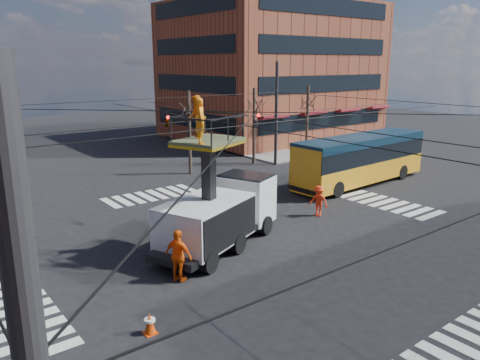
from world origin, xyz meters
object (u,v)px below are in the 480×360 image
Objects in this scene: utility_truck at (219,199)px; flagger at (319,201)px; traffic_cone at (150,323)px; worker_ground at (179,256)px; city_bus at (360,158)px.

utility_truck is 6.62m from flagger.
traffic_cone is 0.34× the size of worker_ground.
utility_truck reaches higher than flagger.
city_bus is 5.50× the size of worker_ground.
utility_truck is 10.68× the size of traffic_cone.
utility_truck is 0.66× the size of city_bus.
city_bus is at bearing -95.36° from worker_ground.
utility_truck is at bearing -80.90° from worker_ground.
city_bus reaches higher than flagger.
worker_ground is (-3.25, -1.98, -1.12)m from utility_truck.
worker_ground is 9.96m from flagger.
flagger is at bearing -21.31° from utility_truck.
traffic_cone is at bearing -160.97° from city_bus.
worker_ground reaches higher than flagger.
flagger is (9.74, 2.10, -0.18)m from worker_ground.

